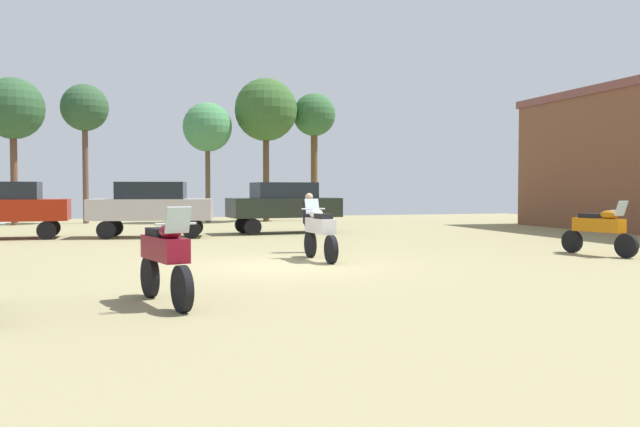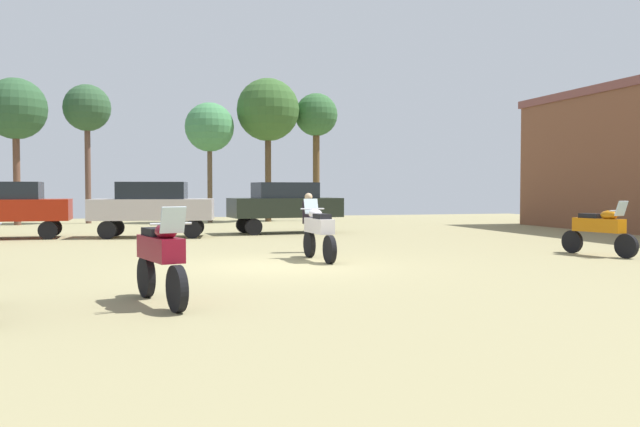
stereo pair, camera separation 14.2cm
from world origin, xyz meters
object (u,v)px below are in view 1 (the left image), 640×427
car_3 (4,206)px  tree_4 (266,111)px  motorcycle_4 (165,256)px  car_4 (284,204)px  motorcycle_7 (599,228)px  tree_3 (314,118)px  person_1 (309,218)px  motorcycle_2 (320,230)px  car_1 (152,205)px  tree_6 (208,128)px  tree_1 (13,110)px  tree_7 (85,110)px

car_3 → tree_4: tree_4 is taller
motorcycle_4 → car_4: size_ratio=0.49×
motorcycle_7 → tree_3: 20.85m
person_1 → tree_3: bearing=-157.6°
car_4 → motorcycle_2: bearing=167.5°
motorcycle_2 → car_1: bearing=109.3°
tree_6 → car_4: bearing=-77.5°
car_3 → motorcycle_7: bearing=-123.2°
motorcycle_7 → tree_6: 21.53m
motorcycle_2 → car_4: car_4 is taller
person_1 → tree_1: (-10.05, 16.77, 4.56)m
person_1 → car_1: bearing=-111.6°
motorcycle_7 → car_4: 12.29m
car_3 → tree_3: size_ratio=0.62×
tree_1 → tree_4: tree_4 is taller
tree_7 → tree_1: bearing=-166.8°
motorcycle_4 → motorcycle_7: size_ratio=0.98×
tree_7 → tree_3: bearing=-1.4°
person_1 → tree_4: size_ratio=0.22×
motorcycle_7 → tree_4: size_ratio=0.29×
motorcycle_7 → car_1: bearing=-56.4°
motorcycle_7 → car_4: bearing=-75.2°
motorcycle_4 → tree_4: tree_4 is taller
motorcycle_7 → tree_3: bearing=-98.7°
motorcycle_7 → car_3: bearing=-48.0°
car_1 → motorcycle_4: bearing=-171.6°
car_3 → car_4: (10.07, 0.14, 0.00)m
car_3 → tree_7: bearing=-12.2°
car_4 → tree_1: (-11.13, 9.02, 4.34)m
motorcycle_4 → tree_7: (-2.63, 24.79, 4.96)m
car_4 → tree_1: bearing=46.3°
tree_1 → tree_6: 9.20m
motorcycle_4 → tree_3: 26.63m
car_1 → tree_1: size_ratio=0.64×
car_4 → tree_3: bearing=-27.0°
tree_1 → tree_6: bearing=-1.0°
tree_3 → tree_7: 11.85m
motorcycle_4 → car_4: car_4 is taller
motorcycle_7 → tree_4: (-4.93, 19.79, 5.16)m
car_4 → tree_1: tree_1 is taller
motorcycle_7 → tree_7: tree_7 is taller
car_3 → tree_6: size_ratio=0.70×
motorcycle_2 → car_3: size_ratio=0.51×
motorcycle_7 → car_4: (-6.07, 10.67, 0.45)m
motorcycle_2 → tree_6: 19.06m
motorcycle_2 → motorcycle_4: motorcycle_4 is taller
tree_1 → tree_4: 12.28m
motorcycle_2 → tree_3: tree_3 is taller
motorcycle_7 → car_1: 14.88m
tree_7 → person_1: bearing=-68.6°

